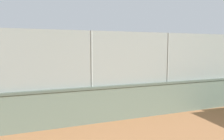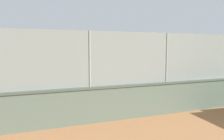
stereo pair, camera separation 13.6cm
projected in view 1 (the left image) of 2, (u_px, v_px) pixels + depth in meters
The scene contains 7 objects.
ground_plane at pixel (108, 73), 22.59m from camera, with size 260.00×260.00×0.00m, color #A36B42.
perimeter_wall at pixel (197, 94), 9.17m from camera, with size 28.49×0.94×1.28m.
fence_panel_on_wall at pixel (199, 57), 9.01m from camera, with size 27.98×0.67×1.92m.
player_baseline_waiting at pixel (100, 67), 19.57m from camera, with size 0.99×0.90×1.48m.
player_crossing_court at pixel (120, 76), 13.15m from camera, with size 1.22×0.71×1.51m.
player_near_wall_returning at pixel (50, 64), 20.73m from camera, with size 1.27×0.80×1.72m.
sports_ball at pixel (123, 63), 18.18m from camera, with size 0.11×0.11×0.11m, color white.
Camera 1 is at (8.18, 20.90, 2.62)m, focal length 34.55 mm.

